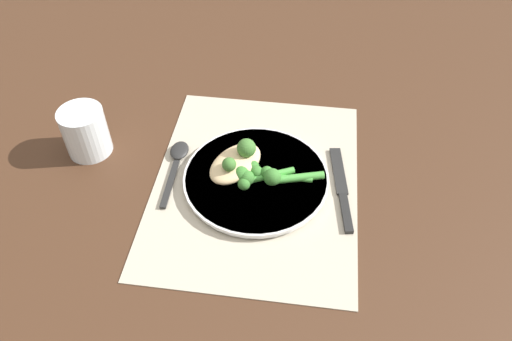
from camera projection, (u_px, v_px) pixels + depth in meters
ground_plane at (256, 183)px, 0.89m from camera, size 3.00×3.00×0.00m
placemat at (256, 182)px, 0.89m from camera, size 0.46×0.36×0.00m
plate at (256, 179)px, 0.88m from camera, size 0.26×0.26×0.01m
chicken_fillet at (235, 163)px, 0.88m from camera, size 0.13×0.12×0.03m
pesto_dollop_primary at (246, 148)px, 0.87m from camera, size 0.03×0.03×0.03m
pesto_dollop_secondary at (229, 164)px, 0.84m from camera, size 0.02×0.02×0.02m
broccoli_stalk_front at (249, 177)px, 0.86m from camera, size 0.06×0.11×0.03m
broccoli_stalk_rear at (261, 171)px, 0.87m from camera, size 0.03×0.12×0.02m
broccoli_stalk_left at (279, 177)px, 0.86m from camera, size 0.05×0.11×0.03m
knife at (342, 189)px, 0.87m from camera, size 0.20×0.05×0.01m
spoon at (177, 157)px, 0.92m from camera, size 0.16×0.04×0.01m
water_glass at (85, 132)px, 0.91m from camera, size 0.08×0.08×0.09m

